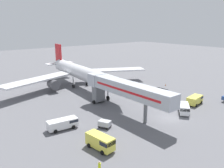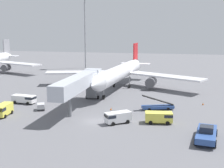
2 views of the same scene
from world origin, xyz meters
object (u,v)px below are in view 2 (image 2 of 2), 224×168
at_px(service_van_mid_center, 24,99).
at_px(service_van_outer_left, 160,117).
at_px(safety_cone_alpha, 203,104).
at_px(airplane_at_gate, 121,72).
at_px(baggage_cart_near_right, 41,106).
at_px(pushback_tug, 206,134).
at_px(service_van_mid_right, 3,110).
at_px(safety_cone_bravo, 111,109).
at_px(service_van_outer_right, 117,117).
at_px(jet_bridge, 80,83).
at_px(apron_light_mast, 85,20).
at_px(belt_loader_truck, 158,106).

height_order(service_van_mid_center, service_van_outer_left, service_van_outer_left).
xyz_separation_m(service_van_outer_left, safety_cone_alpha, (8.22, 14.99, -0.85)).
distance_m(airplane_at_gate, baggage_cart_near_right, 28.99).
bearing_deg(airplane_at_gate, pushback_tug, -61.18).
xyz_separation_m(service_van_mid_right, baggage_cart_near_right, (4.98, 5.56, -0.52)).
relative_size(pushback_tug, service_van_outer_left, 1.56).
xyz_separation_m(pushback_tug, safety_cone_bravo, (-17.60, 13.34, -0.79)).
height_order(pushback_tug, service_van_outer_right, pushback_tug).
distance_m(airplane_at_gate, safety_cone_alpha, 26.01).
bearing_deg(jet_bridge, service_van_outer_left, -21.94).
bearing_deg(pushback_tug, safety_cone_bravo, 142.83).
bearing_deg(service_van_mid_right, apron_light_mast, 95.42).
bearing_deg(safety_cone_bravo, service_van_outer_left, -31.84).
bearing_deg(safety_cone_alpha, apron_light_mast, 129.41).
bearing_deg(service_van_outer_right, jet_bridge, 138.11).
bearing_deg(service_van_mid_center, belt_loader_truck, 2.63).
bearing_deg(service_van_mid_right, jet_bridge, 36.33).
height_order(jet_bridge, apron_light_mast, apron_light_mast).
height_order(service_van_outer_right, safety_cone_bravo, service_van_outer_right).
bearing_deg(safety_cone_bravo, service_van_mid_center, 176.60).
distance_m(service_van_outer_right, apron_light_mast, 78.26).
relative_size(service_van_outer_right, apron_light_mast, 0.16).
height_order(airplane_at_gate, belt_loader_truck, airplane_at_gate).
bearing_deg(safety_cone_alpha, service_van_outer_right, -132.38).
relative_size(jet_bridge, service_van_mid_center, 4.24).
xyz_separation_m(service_van_mid_center, apron_light_mast, (-5.66, 61.05, 18.55)).
xyz_separation_m(pushback_tug, service_van_outer_right, (-14.52, 5.13, 0.07)).
xyz_separation_m(belt_loader_truck, safety_cone_bravo, (-9.22, -2.52, -0.47)).
distance_m(service_van_outer_left, safety_cone_bravo, 12.07).
distance_m(jet_bridge, service_van_mid_right, 15.80).
height_order(service_van_mid_right, safety_cone_alpha, service_van_mid_right).
height_order(service_van_mid_center, apron_light_mast, apron_light_mast).
bearing_deg(apron_light_mast, belt_loader_truck, -59.77).
relative_size(service_van_outer_left, safety_cone_bravo, 8.40).
bearing_deg(service_van_outer_right, apron_light_mast, 112.13).
distance_m(airplane_at_gate, apron_light_mast, 47.66).
bearing_deg(service_van_mid_center, service_van_mid_right, -83.81).
bearing_deg(safety_cone_bravo, service_van_mid_right, -155.35).
bearing_deg(service_van_mid_center, safety_cone_bravo, -3.40).
xyz_separation_m(jet_bridge, service_van_mid_center, (-13.38, 0.78, -4.22)).
height_order(belt_loader_truck, safety_cone_alpha, belt_loader_truck).
relative_size(service_van_outer_right, service_van_mid_right, 0.96).
distance_m(pushback_tug, service_van_mid_right, 36.75).
height_order(airplane_at_gate, service_van_mid_right, airplane_at_gate).
xyz_separation_m(service_van_outer_left, baggage_cart_near_right, (-24.10, 3.26, -0.38)).
bearing_deg(service_van_outer_left, belt_loader_truck, 96.51).
bearing_deg(pushback_tug, service_van_outer_right, 160.56).
xyz_separation_m(airplane_at_gate, belt_loader_truck, (11.81, -20.84, -3.60)).
xyz_separation_m(airplane_at_gate, baggage_cart_near_right, (-11.27, -26.46, -3.62)).
height_order(airplane_at_gate, service_van_mid_center, airplane_at_gate).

